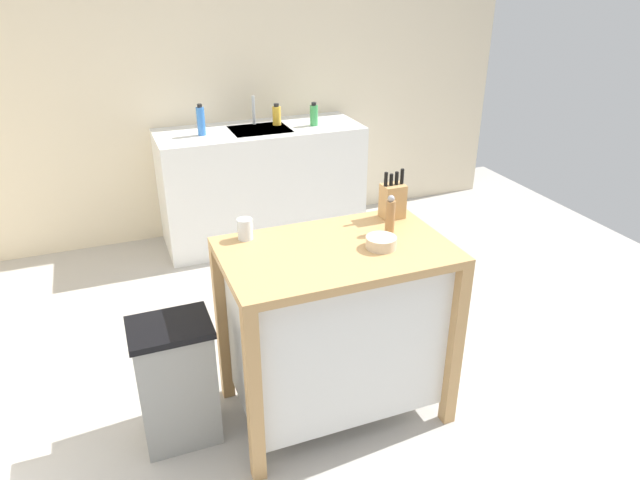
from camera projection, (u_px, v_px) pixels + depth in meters
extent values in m
plane|color=#ADA8A0|center=(345.00, 411.00, 2.92)|extent=(5.99, 5.99, 0.00)
cube|color=beige|center=(218.00, 70.00, 4.45)|extent=(4.94, 0.10, 2.60)
cube|color=tan|center=(336.00, 252.00, 2.57)|extent=(1.03, 0.64, 0.04)
cube|color=silver|center=(335.00, 327.00, 2.75)|extent=(0.93, 0.54, 0.77)
cube|color=tan|center=(254.00, 399.00, 2.37)|extent=(0.06, 0.06, 0.87)
cube|color=tan|center=(455.00, 348.00, 2.69)|extent=(0.06, 0.06, 0.87)
cube|color=tan|center=(223.00, 325.00, 2.86)|extent=(0.06, 0.06, 0.87)
cube|color=tan|center=(396.00, 289.00, 3.17)|extent=(0.06, 0.06, 0.87)
cube|color=tan|center=(393.00, 201.00, 2.84)|extent=(0.11, 0.09, 0.17)
cylinder|color=black|center=(386.00, 179.00, 2.78)|extent=(0.02, 0.02, 0.07)
cylinder|color=black|center=(391.00, 180.00, 2.79)|extent=(0.02, 0.02, 0.06)
cylinder|color=black|center=(397.00, 178.00, 2.80)|extent=(0.02, 0.02, 0.06)
cylinder|color=black|center=(402.00, 176.00, 2.80)|extent=(0.02, 0.02, 0.08)
cylinder|color=beige|center=(381.00, 242.00, 2.56)|extent=(0.14, 0.14, 0.05)
cylinder|color=gray|center=(381.00, 238.00, 2.55)|extent=(0.11, 0.11, 0.01)
cylinder|color=silver|center=(245.00, 229.00, 2.63)|extent=(0.07, 0.07, 0.10)
cylinder|color=#9E7042|center=(390.00, 216.00, 2.69)|extent=(0.04, 0.04, 0.15)
sphere|color=#99999E|center=(391.00, 199.00, 2.65)|extent=(0.03, 0.03, 0.03)
cube|color=gray|center=(177.00, 385.00, 2.65)|extent=(0.34, 0.26, 0.60)
cube|color=black|center=(169.00, 328.00, 2.51)|extent=(0.36, 0.28, 0.03)
cube|color=silver|center=(262.00, 185.00, 4.59)|extent=(1.56, 0.60, 0.91)
cube|color=silver|center=(260.00, 131.00, 4.39)|extent=(0.44, 0.36, 0.03)
cylinder|color=#B7BCC1|center=(254.00, 110.00, 4.47)|extent=(0.02, 0.02, 0.22)
cylinder|color=yellow|center=(277.00, 116.00, 4.46)|extent=(0.07, 0.07, 0.14)
cylinder|color=black|center=(276.00, 105.00, 4.43)|extent=(0.04, 0.04, 0.02)
cylinder|color=blue|center=(201.00, 121.00, 4.18)|extent=(0.06, 0.06, 0.20)
cylinder|color=black|center=(200.00, 106.00, 4.13)|extent=(0.03, 0.03, 0.02)
cylinder|color=green|center=(314.00, 116.00, 4.44)|extent=(0.06, 0.06, 0.15)
cylinder|color=black|center=(314.00, 104.00, 4.40)|extent=(0.04, 0.04, 0.02)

